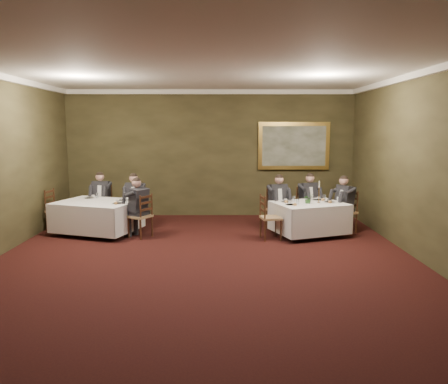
{
  "coord_description": "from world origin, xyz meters",
  "views": [
    {
      "loc": [
        0.3,
        -7.23,
        2.45
      ],
      "look_at": [
        0.36,
        1.67,
        1.15
      ],
      "focal_mm": 35.0,
      "sensor_mm": 36.0,
      "label": 1
    }
  ],
  "objects_px": {
    "diner_sec_endright": "(140,215)",
    "chair_main_endright": "(345,220)",
    "diner_main_backleft": "(277,209)",
    "table_main": "(309,216)",
    "centerpiece": "(308,198)",
    "diner_main_endright": "(345,211)",
    "painting": "(294,146)",
    "chair_main_backright": "(307,216)",
    "chair_sec_backright": "(136,216)",
    "chair_sec_endleft": "(57,218)",
    "chair_main_endleft": "(270,227)",
    "candlestick": "(319,195)",
    "chair_sec_backleft": "(103,213)",
    "table_second": "(97,215)",
    "diner_sec_backleft": "(102,205)",
    "chair_sec_endright": "(141,225)",
    "chair_main_backleft": "(277,218)",
    "diner_main_backright": "(307,207)",
    "diner_sec_backright": "(135,207)"
  },
  "relations": [
    {
      "from": "chair_main_endleft",
      "to": "diner_main_endright",
      "type": "bearing_deg",
      "value": 99.35
    },
    {
      "from": "chair_sec_backright",
      "to": "chair_main_backleft",
      "type": "bearing_deg",
      "value": 179.49
    },
    {
      "from": "table_main",
      "to": "chair_main_backleft",
      "type": "height_order",
      "value": "chair_main_backleft"
    },
    {
      "from": "chair_main_backright",
      "to": "diner_sec_endright",
      "type": "distance_m",
      "value": 4.12
    },
    {
      "from": "diner_sec_backleft",
      "to": "painting",
      "type": "distance_m",
      "value": 5.4
    },
    {
      "from": "diner_main_endright",
      "to": "painting",
      "type": "relative_size",
      "value": 0.68
    },
    {
      "from": "chair_main_endright",
      "to": "chair_sec_endleft",
      "type": "xyz_separation_m",
      "value": [
        -6.93,
        0.27,
        0.0
      ]
    },
    {
      "from": "table_second",
      "to": "diner_sec_backright",
      "type": "bearing_deg",
      "value": 43.33
    },
    {
      "from": "chair_sec_endright",
      "to": "diner_main_endright",
      "type": "bearing_deg",
      "value": -52.68
    },
    {
      "from": "chair_sec_endright",
      "to": "centerpiece",
      "type": "xyz_separation_m",
      "value": [
        3.8,
        0.07,
        0.6
      ]
    },
    {
      "from": "diner_sec_backleft",
      "to": "chair_sec_endright",
      "type": "relative_size",
      "value": 1.35
    },
    {
      "from": "diner_main_backleft",
      "to": "chair_main_backright",
      "type": "xyz_separation_m",
      "value": [
        0.78,
        0.29,
        -0.23
      ]
    },
    {
      "from": "chair_main_endleft",
      "to": "chair_sec_endleft",
      "type": "height_order",
      "value": "same"
    },
    {
      "from": "diner_main_backleft",
      "to": "table_main",
      "type": "bearing_deg",
      "value": 120.17
    },
    {
      "from": "chair_sec_backleft",
      "to": "candlestick",
      "type": "xyz_separation_m",
      "value": [
        5.3,
        -1.23,
        0.67
      ]
    },
    {
      "from": "table_second",
      "to": "diner_sec_endright",
      "type": "bearing_deg",
      "value": -18.78
    },
    {
      "from": "diner_sec_backright",
      "to": "candlestick",
      "type": "bearing_deg",
      "value": 173.24
    },
    {
      "from": "chair_main_backright",
      "to": "diner_main_endright",
      "type": "bearing_deg",
      "value": 121.75
    },
    {
      "from": "table_second",
      "to": "chair_main_endleft",
      "type": "distance_m",
      "value": 4.03
    },
    {
      "from": "chair_main_endleft",
      "to": "candlestick",
      "type": "bearing_deg",
      "value": 97.21
    },
    {
      "from": "diner_main_backleft",
      "to": "diner_main_endright",
      "type": "bearing_deg",
      "value": 152.73
    },
    {
      "from": "diner_sec_backright",
      "to": "diner_sec_backleft",
      "type": "bearing_deg",
      "value": -13.81
    },
    {
      "from": "diner_sec_endright",
      "to": "chair_main_endright",
      "type": "bearing_deg",
      "value": -52.72
    },
    {
      "from": "table_second",
      "to": "chair_sec_endright",
      "type": "distance_m",
      "value": 1.15
    },
    {
      "from": "table_main",
      "to": "chair_sec_endright",
      "type": "distance_m",
      "value": 3.85
    },
    {
      "from": "chair_main_backright",
      "to": "diner_main_endright",
      "type": "relative_size",
      "value": 0.74
    },
    {
      "from": "chair_sec_endleft",
      "to": "chair_main_backright",
      "type": "bearing_deg",
      "value": 103.16
    },
    {
      "from": "diner_main_backright",
      "to": "diner_main_backleft",
      "type": "bearing_deg",
      "value": -3.1
    },
    {
      "from": "diner_main_backright",
      "to": "chair_sec_backleft",
      "type": "distance_m",
      "value": 5.23
    },
    {
      "from": "chair_sec_backright",
      "to": "painting",
      "type": "height_order",
      "value": "painting"
    },
    {
      "from": "chair_main_backright",
      "to": "chair_sec_backleft",
      "type": "xyz_separation_m",
      "value": [
        -5.21,
        0.37,
        0.0
      ]
    },
    {
      "from": "table_second",
      "to": "chair_main_endright",
      "type": "relative_size",
      "value": 2.14
    },
    {
      "from": "chair_main_backleft",
      "to": "diner_sec_backleft",
      "type": "xyz_separation_m",
      "value": [
        -4.42,
        0.64,
        0.23
      ]
    },
    {
      "from": "diner_sec_endright",
      "to": "diner_main_backleft",
      "type": "bearing_deg",
      "value": -45.29
    },
    {
      "from": "chair_sec_backleft",
      "to": "chair_sec_endleft",
      "type": "relative_size",
      "value": 1.0
    },
    {
      "from": "table_main",
      "to": "centerpiece",
      "type": "distance_m",
      "value": 0.44
    },
    {
      "from": "table_main",
      "to": "diner_main_backleft",
      "type": "xyz_separation_m",
      "value": [
        -0.66,
        0.6,
        0.06
      ]
    },
    {
      "from": "diner_main_backleft",
      "to": "chair_sec_backright",
      "type": "relative_size",
      "value": 1.35
    },
    {
      "from": "chair_main_backright",
      "to": "diner_main_backleft",
      "type": "bearing_deg",
      "value": -2.3
    },
    {
      "from": "diner_sec_backright",
      "to": "table_main",
      "type": "bearing_deg",
      "value": 172.26
    },
    {
      "from": "chair_main_backright",
      "to": "diner_sec_endright",
      "type": "xyz_separation_m",
      "value": [
        -3.98,
        -1.02,
        0.23
      ]
    },
    {
      "from": "diner_sec_endright",
      "to": "candlestick",
      "type": "relative_size",
      "value": 2.62
    },
    {
      "from": "chair_sec_backleft",
      "to": "centerpiece",
      "type": "relative_size",
      "value": 4.28
    },
    {
      "from": "chair_sec_backleft",
      "to": "chair_sec_endright",
      "type": "xyz_separation_m",
      "value": [
        1.24,
        -1.4,
        0.0
      ]
    },
    {
      "from": "chair_sec_backright",
      "to": "chair_sec_endleft",
      "type": "distance_m",
      "value": 1.86
    },
    {
      "from": "chair_main_endleft",
      "to": "diner_sec_backleft",
      "type": "height_order",
      "value": "diner_sec_backleft"
    },
    {
      "from": "diner_main_backright",
      "to": "diner_sec_backright",
      "type": "relative_size",
      "value": 1.0
    },
    {
      "from": "diner_sec_endright",
      "to": "candlestick",
      "type": "distance_m",
      "value": 4.1
    },
    {
      "from": "chair_main_endleft",
      "to": "chair_sec_backright",
      "type": "relative_size",
      "value": 1.0
    },
    {
      "from": "chair_main_backleft",
      "to": "chair_sec_backleft",
      "type": "xyz_separation_m",
      "value": [
        -4.42,
        0.65,
        0.0
      ]
    }
  ]
}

